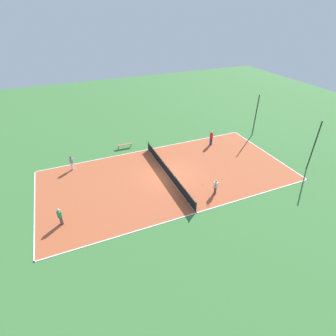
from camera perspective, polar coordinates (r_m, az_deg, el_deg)
name	(u,v)px	position (r m, az deg, el deg)	size (l,w,h in m)	color
ground_plane	(168,176)	(25.66, 0.00, -1.70)	(80.00, 80.00, 0.00)	#3D7538
court_surface	(168,176)	(25.65, 0.00, -1.68)	(11.77, 24.15, 0.02)	#B75633
tennis_net	(168,171)	(25.36, 0.00, -0.68)	(11.57, 0.10, 1.02)	black
bench	(125,145)	(30.86, -9.44, 5.00)	(0.36, 1.82, 0.45)	olive
player_far_green	(60,216)	(21.56, -22.49, -9.54)	(0.42, 0.42, 1.47)	#4C4C51
player_coach_red	(211,137)	(31.29, 9.41, 6.69)	(0.46, 0.46, 1.74)	navy
player_far_white	(216,186)	(23.28, 10.33, -3.90)	(0.94, 0.84, 1.39)	#4C4C51
player_baseline_gray	(72,162)	(27.86, -20.27, 1.24)	(0.51, 0.51, 1.53)	white
tennis_ball_left_sideline	(202,184)	(24.58, 7.47, -3.58)	(0.07, 0.07, 0.07)	#CCE033
tennis_ball_right_alley	(223,179)	(25.70, 11.84, -2.27)	(0.07, 0.07, 0.07)	#CCE033
tennis_ball_far_baseline	(242,151)	(31.09, 15.75, 3.68)	(0.07, 0.07, 0.07)	#CCE033
tennis_ball_midcourt	(219,137)	(33.73, 10.98, 6.68)	(0.07, 0.07, 0.07)	#CCE033
fence_post_back_left	(256,116)	(34.43, 18.54, 10.75)	(0.12, 0.12, 5.20)	black
fence_post_back_right	(314,146)	(29.09, 29.18, 4.19)	(0.12, 0.12, 5.20)	black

